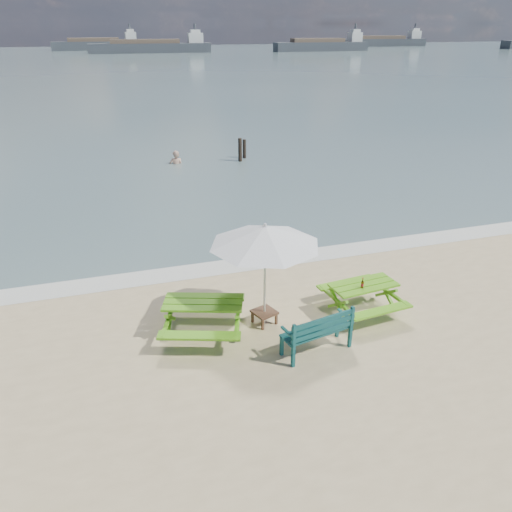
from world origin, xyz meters
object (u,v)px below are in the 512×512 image
object	(u,v)px
side_table	(264,317)
beer_bottle	(362,284)
picnic_table_left	(204,318)
swimmer	(177,169)
picnic_table_right	(362,299)
park_bench	(316,339)
patio_umbrella	(265,236)

from	to	relation	value
side_table	beer_bottle	xyz separation A→B (m)	(2.26, -0.36, 0.66)
beer_bottle	picnic_table_left	bearing A→B (deg)	174.27
picnic_table_left	swimmer	world-z (taller)	picnic_table_left
picnic_table_right	park_bench	size ratio (longest dim) A/B	1.17
picnic_table_left	swimmer	xyz separation A→B (m)	(1.82, 15.08, -0.67)
picnic_table_left	picnic_table_right	size ratio (longest dim) A/B	1.25
picnic_table_right	swimmer	xyz separation A→B (m)	(-1.97, 15.31, -0.64)
picnic_table_right	side_table	distance (m)	2.40
picnic_table_left	patio_umbrella	world-z (taller)	patio_umbrella
side_table	swimmer	xyz separation A→B (m)	(0.41, 15.09, -0.45)
beer_bottle	side_table	bearing A→B (deg)	170.91
beer_bottle	picnic_table_right	bearing A→B (deg)	47.05
picnic_table_right	park_bench	distance (m)	2.03
picnic_table_left	beer_bottle	distance (m)	3.71
picnic_table_right	park_bench	xyz separation A→B (m)	(-1.69, -1.12, -0.07)
park_bench	swimmer	bearing A→B (deg)	91.00
picnic_table_right	patio_umbrella	bearing A→B (deg)	174.68
beer_bottle	patio_umbrella	bearing A→B (deg)	170.91
park_bench	picnic_table_left	bearing A→B (deg)	147.36
patio_umbrella	swimmer	xyz separation A→B (m)	(0.41, 15.09, -2.47)
picnic_table_left	park_bench	xyz separation A→B (m)	(2.11, -1.35, -0.10)
patio_umbrella	beer_bottle	bearing A→B (deg)	-9.09
picnic_table_left	side_table	size ratio (longest dim) A/B	3.81
picnic_table_right	patio_umbrella	distance (m)	3.02
swimmer	patio_umbrella	bearing A→B (deg)	-91.57
picnic_table_left	side_table	bearing A→B (deg)	-0.25
picnic_table_left	park_bench	distance (m)	2.50
beer_bottle	swimmer	bearing A→B (deg)	96.81
patio_umbrella	swimmer	distance (m)	15.29
patio_umbrella	swimmer	size ratio (longest dim) A/B	1.68
park_bench	beer_bottle	bearing A→B (deg)	32.23
picnic_table_right	beer_bottle	xyz separation A→B (m)	(-0.13, -0.14, 0.47)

